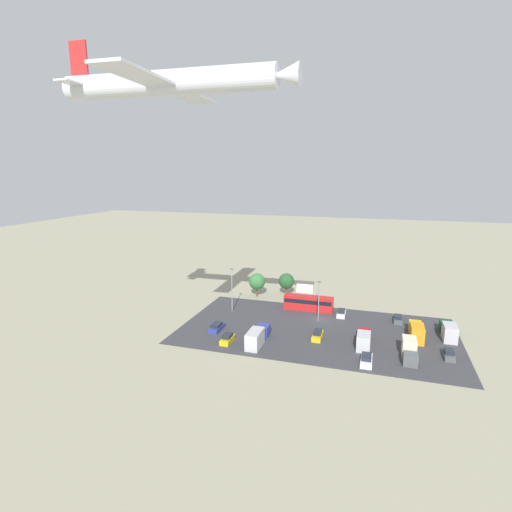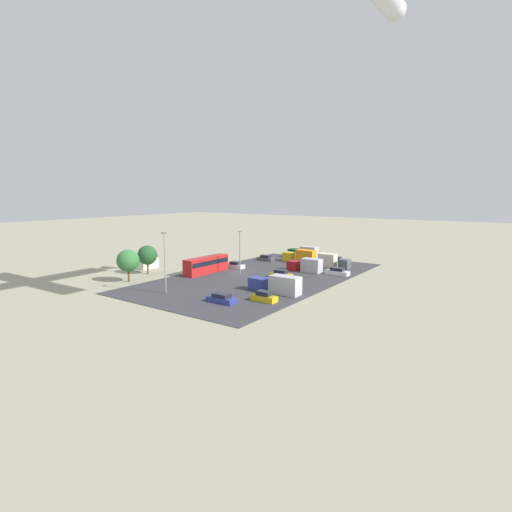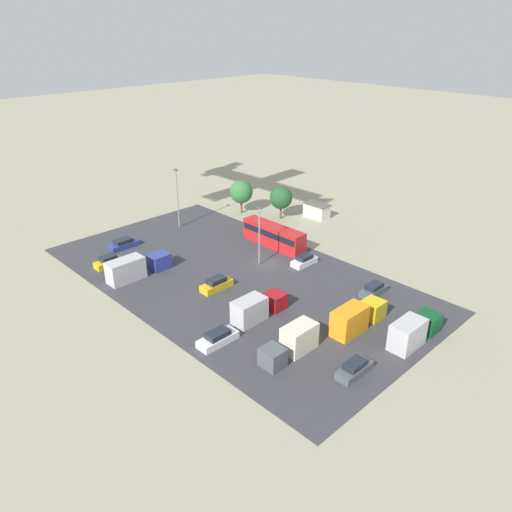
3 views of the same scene
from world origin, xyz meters
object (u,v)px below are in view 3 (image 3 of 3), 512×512
Objects in this scene: parked_car_2 at (217,284)px; parked_car_4 at (123,244)px; parked_truck_1 at (413,331)px; parked_truck_3 at (356,317)px; parked_car_3 at (218,338)px; parked_car_0 at (304,261)px; shed_building at (317,211)px; parked_car_6 at (374,290)px; parked_truck_4 at (136,267)px; parked_truck_0 at (292,343)px; parked_truck_2 at (257,308)px; bus at (274,235)px; parked_car_5 at (109,262)px; parked_car_1 at (354,369)px.

parked_car_2 is 20.46m from parked_car_4.
parked_truck_3 is (6.00, 2.24, 0.00)m from parked_truck_1.
parked_car_0 is at bearing 105.96° from parked_car_3.
parked_car_6 is at bearing 144.75° from shed_building.
parked_car_6 is 8.85m from parked_truck_3.
parked_car_6 is (-5.78, -21.60, -0.01)m from parked_car_3.
parked_truck_4 is at bearing 85.85° from shed_building.
parked_truck_2 is (7.79, -2.39, -0.05)m from parked_truck_0.
parked_car_0 is at bearing 55.04° from parked_truck_4.
parked_truck_0 reaches higher than parked_car_2.
parked_truck_2 is at bearing 96.37° from parked_car_3.
bus is 16.21m from parked_car_2.
parked_truck_3 is at bearing 10.92° from parked_car_4.
parked_truck_4 is at bearing -168.79° from parked_car_5.
parked_car_4 is at bearing 68.73° from shed_building.
parked_truck_2 reaches higher than parked_car_4.
shed_building is 15.05m from bus.
parked_truck_2 is (-24.77, -5.83, 0.66)m from parked_car_5.
parked_truck_1 is at bearing 21.29° from parked_truck_4.
bus reaches higher than parked_car_1.
parked_car_1 is at bearing 58.65° from bus.
bus is 2.60× the size of parked_car_1.
parked_car_0 is 15.91m from parked_truck_2.
parked_truck_3 reaches higher than parked_car_2.
parked_car_4 is (20.37, 1.89, -0.10)m from parked_car_2.
parked_car_1 is (-31.00, 31.48, -0.63)m from shed_building.
parked_car_5 is (-4.30, 4.95, 0.08)m from parked_car_4.
parked_car_1 is 0.56× the size of parked_truck_1.
shed_building reaches higher than parked_car_3.
shed_building is 44.18m from parked_car_1.
parked_truck_1 is at bearing 146.43° from parked_car_6.
parked_car_5 is at bearing 23.06° from parked_car_2.
parked_car_5 is at bearing 47.06° from parked_car_0.
shed_building is 0.56× the size of parked_truck_3.
parked_truck_4 is (28.79, 11.31, -0.02)m from parked_truck_3.
parked_car_5 is at bearing -168.79° from parked_truck_4.
parked_truck_3 is at bearing 21.45° from parked_truck_4.
parked_truck_1 is (-44.67, -9.71, 0.84)m from parked_car_4.
bus is 25.20m from parked_car_5.
shed_building is 36.01m from parked_truck_4.
bus is 2.77× the size of parked_car_0.
parked_car_3 is 21.54m from parked_truck_1.
parked_car_1 is at bearing -171.95° from parked_car_5.
parked_car_0 is at bearing 33.79° from parked_car_4.
parked_truck_1 is (-7.81, -11.22, 0.05)m from parked_truck_0.
parked_car_2 is (-4.52, 15.53, -1.13)m from bus.
parked_car_3 is (-13.97, 23.30, -1.20)m from bus.
parked_car_5 is at bearing -160.14° from parked_truck_3.
parked_car_3 is at bearing 30.96° from bus.
parked_truck_2 reaches higher than parked_car_0.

